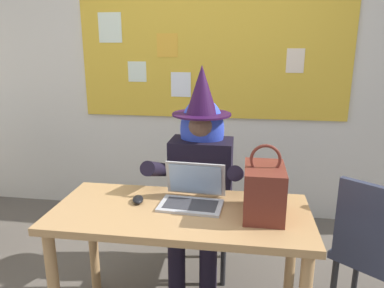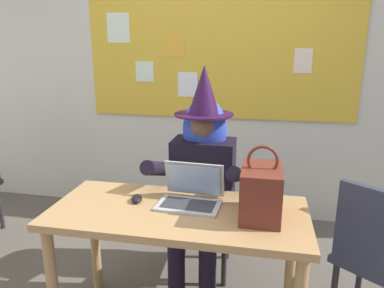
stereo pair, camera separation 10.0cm
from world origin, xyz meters
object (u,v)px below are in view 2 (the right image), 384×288
object	(u,v)px
desk_main	(178,228)
laptop	(191,195)
person_costumed	(202,167)
handbag	(261,192)
chair_at_desk	(204,200)
chair_extra_corner	(378,254)
computer_mouse	(137,198)

from	to	relation	value
desk_main	laptop	xyz separation A→B (m)	(0.05, 0.10, 0.16)
person_costumed	laptop	distance (m)	0.45
laptop	handbag	distance (m)	0.40
desk_main	chair_at_desk	xyz separation A→B (m)	(0.03, 0.67, -0.13)
laptop	chair_extra_corner	world-z (taller)	laptop
chair_at_desk	laptop	xyz separation A→B (m)	(0.02, -0.57, 0.28)
chair_at_desk	computer_mouse	world-z (taller)	chair_at_desk
handbag	desk_main	bearing A→B (deg)	-178.58
chair_at_desk	chair_extra_corner	world-z (taller)	chair_extra_corner
person_costumed	chair_extra_corner	bearing A→B (deg)	69.66
person_costumed	computer_mouse	bearing A→B (deg)	-29.51
computer_mouse	handbag	world-z (taller)	handbag
chair_extra_corner	handbag	bearing A→B (deg)	139.75
person_costumed	laptop	world-z (taller)	person_costumed
chair_at_desk	handbag	distance (m)	0.85
chair_at_desk	chair_extra_corner	xyz separation A→B (m)	(1.03, -0.52, 0.01)
person_costumed	handbag	bearing A→B (deg)	37.24
desk_main	computer_mouse	size ratio (longest dim) A/B	13.22
computer_mouse	desk_main	bearing A→B (deg)	-28.82
desk_main	chair_extra_corner	world-z (taller)	chair_extra_corner
computer_mouse	handbag	xyz separation A→B (m)	(0.68, -0.05, 0.12)
chair_at_desk	person_costumed	distance (m)	0.32
handbag	person_costumed	bearing A→B (deg)	126.57
chair_at_desk	laptop	bearing A→B (deg)	-0.38
chair_at_desk	computer_mouse	xyz separation A→B (m)	(-0.28, -0.61, 0.25)
desk_main	handbag	xyz separation A→B (m)	(0.43, 0.01, 0.24)
person_costumed	chair_extra_corner	world-z (taller)	person_costumed
person_costumed	computer_mouse	distance (m)	0.57
desk_main	person_costumed	bearing A→B (deg)	86.71
desk_main	chair_extra_corner	size ratio (longest dim) A/B	1.50
person_costumed	chair_at_desk	bearing A→B (deg)	-178.00
handbag	chair_extra_corner	distance (m)	0.74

